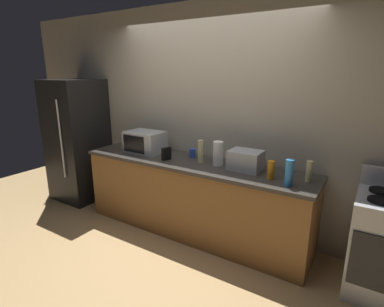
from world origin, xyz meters
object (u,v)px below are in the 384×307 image
(bottle_hand_soap, at_px, (201,151))
(bottle_vinegar, at_px, (309,171))
(bottle_spray_cleaner, at_px, (289,173))
(mug_blue, at_px, (193,153))
(toaster_oven, at_px, (246,160))
(microwave, at_px, (145,142))
(refrigerator, at_px, (78,141))
(paper_towel_roll, at_px, (218,153))
(cordless_phone, at_px, (166,154))
(bottle_dish_soap, at_px, (271,170))

(bottle_hand_soap, bearing_deg, bottle_vinegar, 0.78)
(bottle_spray_cleaner, height_order, bottle_hand_soap, bottle_hand_soap)
(bottle_spray_cleaner, xyz_separation_m, mug_blue, (-1.25, 0.33, -0.07))
(bottle_vinegar, bearing_deg, toaster_oven, 179.43)
(toaster_oven, relative_size, mug_blue, 3.22)
(toaster_oven, xyz_separation_m, bottle_hand_soap, (-0.54, -0.02, 0.03))
(microwave, xyz_separation_m, bottle_spray_cleaner, (1.90, -0.21, -0.01))
(refrigerator, xyz_separation_m, mug_blue, (1.95, 0.17, 0.05))
(refrigerator, height_order, bottle_spray_cleaner, refrigerator)
(microwave, relative_size, paper_towel_roll, 1.78)
(toaster_oven, height_order, bottle_vinegar, toaster_oven)
(bottle_hand_soap, xyz_separation_m, mug_blue, (-0.19, 0.13, -0.08))
(toaster_oven, height_order, bottle_spray_cleaner, bottle_spray_cleaner)
(microwave, height_order, cordless_phone, microwave)
(mug_blue, bearing_deg, bottle_hand_soap, -34.36)
(microwave, height_order, bottle_spray_cleaner, microwave)
(paper_towel_roll, bearing_deg, mug_blue, 163.97)
(refrigerator, distance_m, toaster_oven, 2.69)
(cordless_phone, bearing_deg, toaster_oven, 26.85)
(toaster_oven, height_order, cordless_phone, toaster_oven)
(microwave, distance_m, bottle_dish_soap, 1.70)
(cordless_phone, bearing_deg, paper_towel_roll, 30.64)
(refrigerator, distance_m, bottle_dish_soap, 3.00)
(refrigerator, relative_size, mug_blue, 17.07)
(paper_towel_roll, distance_m, mug_blue, 0.44)
(toaster_oven, relative_size, bottle_dish_soap, 1.88)
(paper_towel_roll, relative_size, cordless_phone, 1.80)
(refrigerator, bearing_deg, cordless_phone, -2.99)
(cordless_phone, distance_m, bottle_spray_cleaner, 1.45)
(bottle_dish_soap, relative_size, mug_blue, 1.72)
(paper_towel_roll, bearing_deg, toaster_oven, 1.78)
(bottle_dish_soap, relative_size, bottle_hand_soap, 0.69)
(paper_towel_roll, distance_m, bottle_spray_cleaner, 0.86)
(refrigerator, height_order, toaster_oven, refrigerator)
(bottle_hand_soap, bearing_deg, microwave, 179.29)
(cordless_phone, xyz_separation_m, bottle_dish_soap, (1.25, 0.03, 0.02))
(cordless_phone, bearing_deg, bottle_dish_soap, 19.01)
(refrigerator, xyz_separation_m, bottle_dish_soap, (3.00, -0.06, 0.09))
(microwave, height_order, bottle_vinegar, microwave)
(bottle_dish_soap, bearing_deg, microwave, 176.31)
(refrigerator, distance_m, paper_towel_roll, 2.37)
(bottle_spray_cleaner, bearing_deg, bottle_hand_soap, 169.44)
(toaster_oven, relative_size, bottle_vinegar, 1.68)
(microwave, relative_size, bottle_vinegar, 2.37)
(bottle_vinegar, bearing_deg, cordless_phone, -174.75)
(bottle_hand_soap, relative_size, bottle_vinegar, 1.29)
(refrigerator, height_order, bottle_dish_soap, refrigerator)
(toaster_oven, height_order, bottle_hand_soap, bottle_hand_soap)
(refrigerator, xyz_separation_m, microwave, (1.30, 0.05, 0.13))
(toaster_oven, bearing_deg, bottle_vinegar, -0.57)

